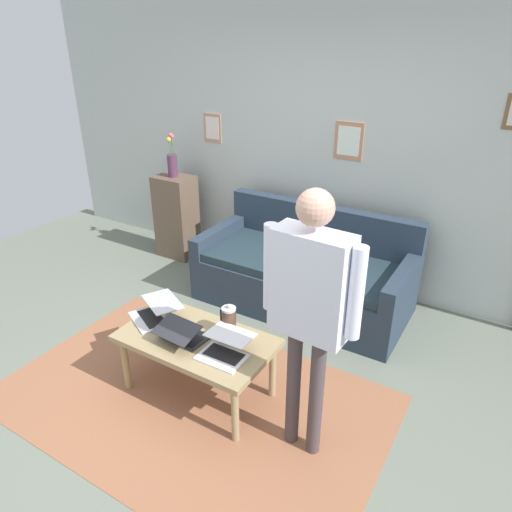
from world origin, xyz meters
The scene contains 12 objects.
ground_plane centered at (0.00, 0.00, 0.00)m, with size 7.68×7.68×0.00m, color slate.
area_rug centered at (0.06, 0.03, 0.00)m, with size 2.69×1.69×0.01m, color #975F41.
back_wall centered at (0.00, -2.20, 1.35)m, with size 7.04×0.11×2.70m.
couch centered at (-0.04, -1.58, 0.30)m, with size 1.94×0.92×0.88m.
coffee_table centered at (0.06, -0.07, 0.42)m, with size 1.07×0.60×0.47m.
laptop_left centered at (0.13, 0.00, 0.52)m, with size 0.32×0.30×0.14m.
laptop_center centered at (-0.22, -0.02, 0.52)m, with size 0.30×0.32×0.13m.
laptop_right centered at (0.47, -0.10, 0.52)m, with size 0.44×0.44×0.12m.
french_press centered at (-0.11, -0.23, 0.58)m, with size 0.12×0.10×0.24m.
side_shelf centered at (1.68, -1.79, 0.47)m, with size 0.42×0.32×0.94m.
flower_vase centered at (1.68, -1.79, 1.09)m, with size 0.11×0.11×0.46m.
person_standing centered at (-0.79, -0.02, 1.08)m, with size 0.59×0.21×1.69m.
Camera 1 is at (-1.65, 1.97, 2.37)m, focal length 32.73 mm.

